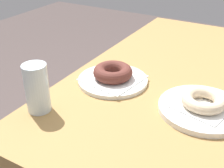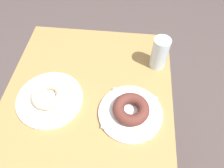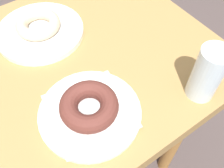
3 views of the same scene
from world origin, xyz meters
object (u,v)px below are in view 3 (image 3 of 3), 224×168
object	(u,v)px
plate_chocolate_ring	(90,113)
donut_chocolate_ring	(89,106)
water_glass	(207,74)
donut_sugar_ring	(38,24)
plate_sugar_ring	(40,32)

from	to	relation	value
plate_chocolate_ring	donut_chocolate_ring	world-z (taller)	donut_chocolate_ring
donut_chocolate_ring	water_glass	size ratio (longest dim) A/B	0.93
donut_chocolate_ring	donut_sugar_ring	world-z (taller)	donut_chocolate_ring
plate_sugar_ring	donut_sugar_ring	distance (m)	0.03
donut_sugar_ring	water_glass	bearing A→B (deg)	-61.19
donut_chocolate_ring	donut_sugar_ring	size ratio (longest dim) A/B	1.06
donut_chocolate_ring	donut_sugar_ring	bearing A→B (deg)	85.31
donut_sugar_ring	plate_sugar_ring	bearing A→B (deg)	0.00
plate_sugar_ring	water_glass	size ratio (longest dim) A/B	1.75
plate_chocolate_ring	donut_sugar_ring	bearing A→B (deg)	85.31
plate_sugar_ring	water_glass	bearing A→B (deg)	-61.19
water_glass	plate_sugar_ring	bearing A→B (deg)	118.81
donut_sugar_ring	water_glass	world-z (taller)	water_glass
plate_sugar_ring	water_glass	world-z (taller)	water_glass
plate_chocolate_ring	water_glass	distance (m)	0.25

